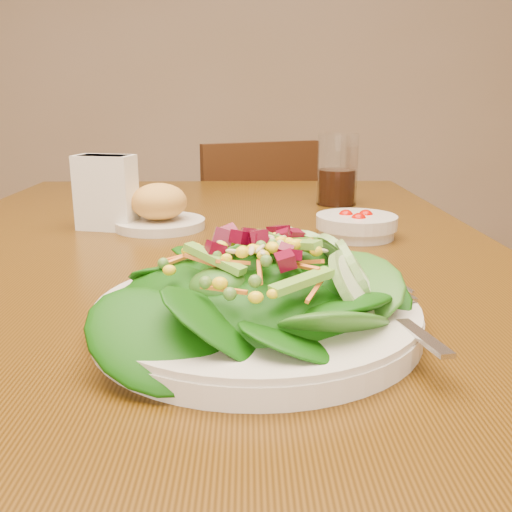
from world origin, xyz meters
name	(u,v)px	position (x,y,z in m)	size (l,w,h in m)	color
dining_table	(196,318)	(0.00, 0.00, 0.65)	(0.90, 1.40, 0.75)	#50310C
chair_far	(246,263)	(0.07, 1.00, 0.44)	(0.51, 0.51, 0.84)	#341B0C
salad_plate	(268,296)	(0.09, -0.28, 0.78)	(0.30, 0.30, 0.09)	beige
bread_plate	(159,210)	(-0.07, 0.15, 0.78)	(0.15, 0.15, 0.08)	beige
tomato_bowl	(356,225)	(0.24, 0.08, 0.77)	(0.12, 0.12, 0.04)	beige
drinking_glass	(337,175)	(0.26, 0.36, 0.81)	(0.08, 0.08, 0.14)	silver
napkin_holder	(106,190)	(-0.15, 0.14, 0.81)	(0.10, 0.07, 0.12)	white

